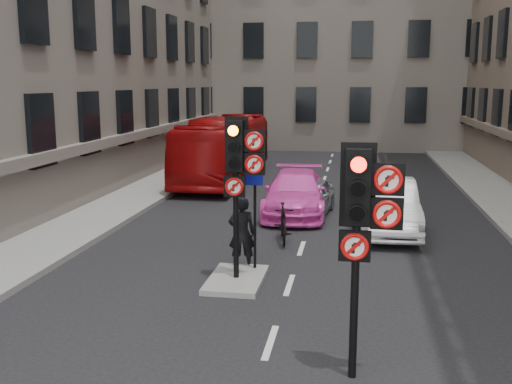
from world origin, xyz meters
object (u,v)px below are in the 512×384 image
(signal_far, at_px, (239,163))
(car_silver, at_px, (309,197))
(car_white, at_px, (387,206))
(motorcycle, at_px, (283,223))
(signal_near, at_px, (363,212))
(motorcyclist, at_px, (242,233))
(car_pink, at_px, (295,193))
(bus_red, at_px, (225,148))
(info_sign, at_px, (255,206))

(signal_far, distance_m, car_silver, 7.55)
(car_silver, distance_m, car_white, 3.10)
(motorcycle, bearing_deg, signal_far, -108.40)
(signal_near, height_order, motorcyclist, signal_near)
(car_pink, relative_size, bus_red, 0.48)
(car_white, bearing_deg, car_silver, 141.09)
(signal_near, distance_m, car_silver, 11.47)
(bus_red, bearing_deg, car_pink, -59.57)
(motorcyclist, bearing_deg, car_silver, -115.28)
(car_pink, relative_size, motorcycle, 2.79)
(signal_far, distance_m, info_sign, 1.34)
(car_silver, relative_size, motorcycle, 2.03)
(signal_far, height_order, car_pink, signal_far)
(car_silver, distance_m, info_sign, 6.57)
(motorcycle, bearing_deg, car_silver, 73.13)
(info_sign, bearing_deg, car_white, 56.68)
(car_white, relative_size, info_sign, 2.05)
(car_silver, xyz_separation_m, motorcycle, (-0.44, -3.60, -0.08))
(car_pink, relative_size, motorcyclist, 2.81)
(motorcycle, bearing_deg, motorcyclist, -114.74)
(signal_far, xyz_separation_m, motorcyclist, (-0.15, 1.01, -1.82))
(signal_near, relative_size, signal_far, 1.00)
(motorcycle, bearing_deg, bus_red, 100.90)
(car_white, bearing_deg, motorcycle, -151.12)
(bus_red, xyz_separation_m, motorcyclist, (3.24, -12.95, -0.55))
(car_pink, distance_m, motorcyclist, 6.31)
(car_pink, relative_size, info_sign, 2.16)
(signal_far, bearing_deg, info_sign, 73.82)
(car_silver, height_order, bus_red, bus_red)
(motorcyclist, bearing_deg, car_white, -144.83)
(signal_near, height_order, car_pink, signal_near)
(signal_near, xyz_separation_m, info_sign, (-2.39, 4.74, -0.98))
(car_silver, distance_m, motorcyclist, 6.28)
(bus_red, distance_m, motorcycle, 11.13)
(bus_red, bearing_deg, motorcyclist, -75.81)
(car_silver, bearing_deg, motorcyclist, -95.07)
(signal_far, bearing_deg, car_silver, 82.20)
(bus_red, height_order, motorcyclist, bus_red)
(car_pink, bearing_deg, signal_near, -81.90)
(signal_far, bearing_deg, car_white, 56.95)
(signal_far, height_order, info_sign, signal_far)
(bus_red, bearing_deg, signal_far, -76.22)
(signal_near, distance_m, info_sign, 5.39)
(bus_red, bearing_deg, info_sign, -74.63)
(car_white, distance_m, bus_red, 11.05)
(info_sign, bearing_deg, car_silver, 85.19)
(car_white, distance_m, motorcycle, 3.40)
(signal_near, distance_m, car_white, 9.52)
(car_pink, height_order, motorcyclist, motorcyclist)
(signal_far, height_order, motorcyclist, signal_far)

